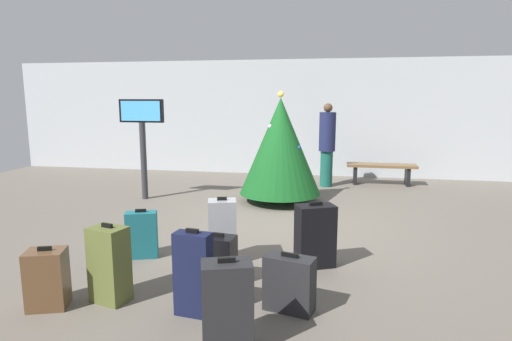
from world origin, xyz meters
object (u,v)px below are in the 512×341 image
(suitcase_5, at_px, (227,306))
(suitcase_6, at_px, (315,236))
(traveller_0, at_px, (327,143))
(flight_info_kiosk, at_px, (142,130))
(suitcase_0, at_px, (109,264))
(suitcase_3, at_px, (193,274))
(suitcase_2, at_px, (142,235))
(suitcase_4, at_px, (289,284))
(suitcase_7, at_px, (47,279))
(suitcase_8, at_px, (219,260))
(holiday_tree, at_px, (280,146))
(waiting_bench, at_px, (381,169))
(suitcase_1, at_px, (222,231))

(suitcase_5, bearing_deg, suitcase_6, 72.00)
(traveller_0, bearing_deg, flight_info_kiosk, -151.68)
(suitcase_0, relative_size, suitcase_3, 0.96)
(flight_info_kiosk, xyz_separation_m, suitcase_6, (3.52, -2.85, -0.99))
(suitcase_2, xyz_separation_m, suitcase_4, (1.98, -1.02, -0.03))
(suitcase_0, bearing_deg, suitcase_2, 100.39)
(flight_info_kiosk, relative_size, suitcase_3, 2.37)
(suitcase_0, xyz_separation_m, suitcase_7, (-0.52, -0.23, -0.09))
(suitcase_2, height_order, suitcase_7, suitcase_2)
(suitcase_5, bearing_deg, traveller_0, 84.68)
(suitcase_2, relative_size, suitcase_5, 0.82)
(traveller_0, height_order, suitcase_7, traveller_0)
(suitcase_4, relative_size, suitcase_8, 1.01)
(traveller_0, distance_m, suitcase_5, 6.67)
(traveller_0, xyz_separation_m, suitcase_6, (-0.01, -4.75, -0.61))
(holiday_tree, xyz_separation_m, suitcase_4, (0.65, -4.25, -0.82))
(suitcase_3, relative_size, suitcase_6, 1.05)
(suitcase_8, bearing_deg, flight_info_kiosk, 125.45)
(suitcase_6, height_order, suitcase_8, suitcase_6)
(suitcase_7, bearing_deg, waiting_bench, 60.81)
(suitcase_3, distance_m, suitcase_5, 0.65)
(suitcase_1, relative_size, suitcase_5, 1.07)
(suitcase_4, distance_m, suitcase_6, 1.16)
(suitcase_6, bearing_deg, suitcase_2, -176.87)
(waiting_bench, bearing_deg, suitcase_1, -114.37)
(traveller_0, distance_m, suitcase_3, 6.26)
(traveller_0, bearing_deg, holiday_tree, -117.22)
(waiting_bench, height_order, suitcase_8, suitcase_8)
(suitcase_0, bearing_deg, traveller_0, 71.97)
(suitcase_1, height_order, suitcase_8, suitcase_1)
(suitcase_2, distance_m, suitcase_3, 1.69)
(waiting_bench, relative_size, suitcase_6, 1.98)
(traveller_0, height_order, suitcase_2, traveller_0)
(holiday_tree, xyz_separation_m, suitcase_7, (-1.64, -4.62, -0.80))
(holiday_tree, relative_size, suitcase_6, 2.68)
(traveller_0, height_order, suitcase_6, traveller_0)
(suitcase_5, bearing_deg, suitcase_3, 133.21)
(suitcase_3, bearing_deg, suitcase_4, 15.79)
(waiting_bench, distance_m, suitcase_3, 6.95)
(suitcase_1, xyz_separation_m, suitcase_6, (1.12, 0.08, -0.02))
(suitcase_8, bearing_deg, suitcase_1, 101.14)
(suitcase_4, relative_size, suitcase_5, 0.74)
(traveller_0, bearing_deg, suitcase_7, -111.65)
(flight_info_kiosk, distance_m, suitcase_2, 3.44)
(suitcase_1, relative_size, suitcase_8, 1.44)
(suitcase_0, distance_m, suitcase_2, 1.18)
(traveller_0, bearing_deg, suitcase_6, -90.16)
(suitcase_6, bearing_deg, waiting_bench, 76.31)
(suitcase_2, xyz_separation_m, suitcase_8, (1.16, -0.56, -0.03))
(suitcase_6, distance_m, suitcase_7, 2.90)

